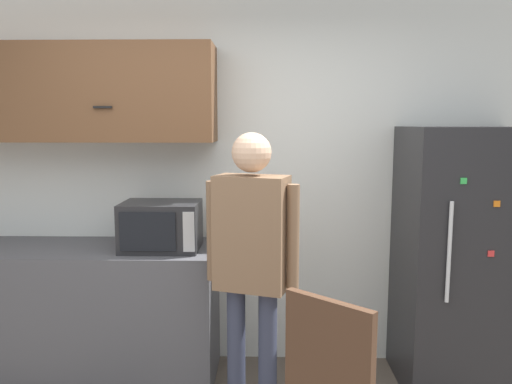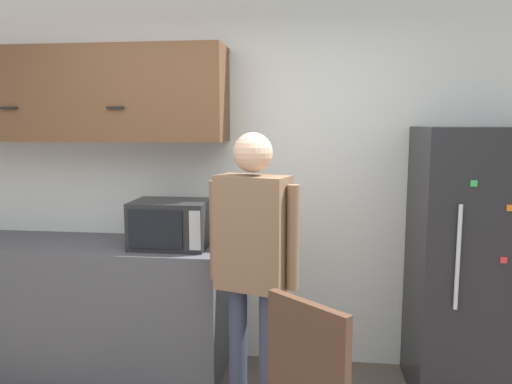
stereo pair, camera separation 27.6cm
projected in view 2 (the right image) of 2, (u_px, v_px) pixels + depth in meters
name	position (u px, v px, depth m)	size (l,w,h in m)	color
back_wall	(239.00, 180.00, 3.66)	(6.00, 0.06, 2.70)	silver
counter	(77.00, 306.00, 3.57)	(2.14, 0.64, 0.93)	#4C4C51
upper_cabinets	(75.00, 95.00, 3.50)	(2.14, 0.39, 0.65)	brown
microwave	(171.00, 224.00, 3.36)	(0.51, 0.38, 0.32)	#232326
person	(253.00, 248.00, 2.88)	(0.54, 0.33, 1.71)	#33384C
refrigerator	(476.00, 265.00, 3.16)	(0.77, 0.71, 1.74)	#232326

